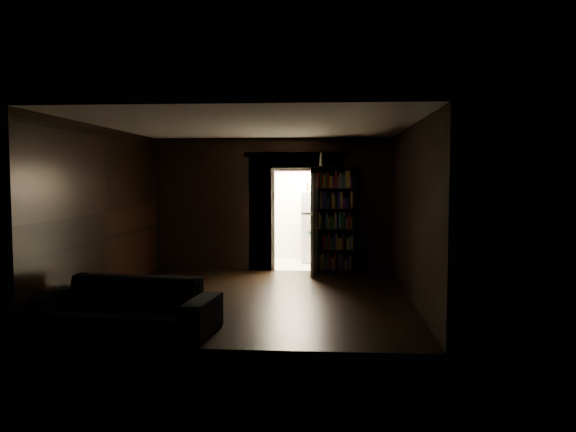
# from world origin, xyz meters

# --- Properties ---
(ground) EXTENTS (5.50, 5.50, 0.00)m
(ground) POSITION_xyz_m (0.00, 0.00, 0.00)
(ground) COLOR black
(ground) RESTS_ON ground
(room_walls) EXTENTS (5.02, 5.61, 2.84)m
(room_walls) POSITION_xyz_m (-0.01, 1.07, 1.68)
(room_walls) COLOR black
(room_walls) RESTS_ON ground
(kitchen_alcove) EXTENTS (2.20, 1.80, 2.60)m
(kitchen_alcove) POSITION_xyz_m (0.50, 3.87, 1.21)
(kitchen_alcove) COLOR beige
(kitchen_alcove) RESTS_ON ground
(sofa) EXTENTS (2.42, 1.28, 0.89)m
(sofa) POSITION_xyz_m (-1.40, -2.10, 0.45)
(sofa) COLOR black
(sofa) RESTS_ON ground
(bookshelf) EXTENTS (0.95, 0.55, 2.20)m
(bookshelf) POSITION_xyz_m (1.27, 2.55, 1.10)
(bookshelf) COLOR black
(bookshelf) RESTS_ON ground
(refrigerator) EXTENTS (0.81, 0.76, 1.65)m
(refrigerator) POSITION_xyz_m (0.93, 4.03, 0.82)
(refrigerator) COLOR silver
(refrigerator) RESTS_ON ground
(door) EXTENTS (0.17, 0.85, 2.05)m
(door) POSITION_xyz_m (0.91, 2.31, 1.02)
(door) COLOR silver
(door) RESTS_ON ground
(figurine) EXTENTS (0.10, 0.10, 0.30)m
(figurine) POSITION_xyz_m (1.03, 2.61, 2.35)
(figurine) COLOR white
(figurine) RESTS_ON bookshelf
(bottles) EXTENTS (0.67, 0.12, 0.27)m
(bottles) POSITION_xyz_m (0.93, 3.92, 1.79)
(bottles) COLOR black
(bottles) RESTS_ON refrigerator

